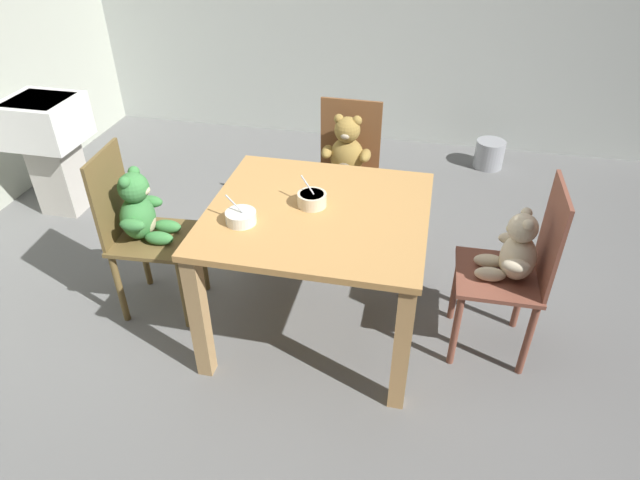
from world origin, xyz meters
The scene contains 9 objects.
ground_plane centered at (0.00, 0.00, -0.02)m, with size 5.20×5.20×0.04m.
dining_table centered at (0.00, 0.00, 0.60)m, with size 1.04×0.98×0.74m.
teddy_chair_far_center centered at (-0.02, 0.90, 0.57)m, with size 0.42×0.37×0.91m.
teddy_chair_near_left centered at (-0.94, -0.01, 0.57)m, with size 0.44×0.41×0.94m.
teddy_chair_near_right centered at (0.94, 0.05, 0.56)m, with size 0.40×0.41×0.95m.
porridge_bowl_cream_center centered at (-0.04, 0.04, 0.77)m, with size 0.14×0.14×0.13m.
porridge_bowl_white_near_left centered at (-0.32, -0.18, 0.77)m, with size 0.15×0.14×0.12m.
sink_basin centered at (-2.05, 0.82, 0.54)m, with size 0.46×0.43×0.82m.
metal_pail centered at (0.97, 2.15, 0.11)m, with size 0.23×0.23×0.23m, color #93969B.
Camera 1 is at (0.48, -2.18, 2.11)m, focal length 30.97 mm.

